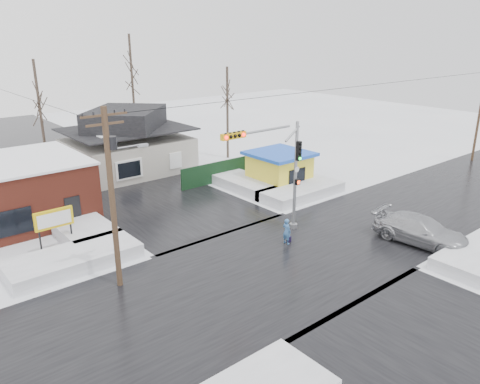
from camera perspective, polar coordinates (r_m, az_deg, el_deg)
ground at (r=26.31m, az=5.13°, el=-8.57°), size 120.00×120.00×0.00m
road_ns at (r=26.30m, az=5.13°, el=-8.55°), size 10.00×120.00×0.02m
road_ew at (r=26.30m, az=5.13°, el=-8.55°), size 120.00×10.00×0.02m
snowbank_nw at (r=27.24m, az=-19.63°, el=-7.73°), size 7.00×3.00×0.80m
snowbank_ne at (r=36.63m, az=7.48°, el=0.09°), size 7.00×3.00×0.80m
snowbank_nside_w at (r=32.18m, az=-19.52°, el=-3.58°), size 3.00×8.00×0.80m
snowbank_nside_e at (r=38.76m, az=0.05°, el=1.31°), size 3.00×8.00×0.80m
traffic_signal at (r=28.21m, az=4.68°, el=3.28°), size 6.05×0.68×7.00m
utility_pole at (r=22.81m, az=-15.27°, el=0.37°), size 3.15×0.44×9.00m
utility_pole_far at (r=51.32m, az=27.11°, el=8.09°), size 0.24×0.24×8.60m
marquee_sign at (r=28.84m, az=-21.74°, el=-3.19°), size 2.20×0.21×2.55m
house at (r=43.72m, az=-13.57°, el=5.83°), size 10.40×8.40×5.76m
kiosk at (r=38.64m, az=4.81°, el=2.84°), size 4.60×4.60×2.88m
fence at (r=39.81m, az=-2.35°, el=2.53°), size 8.00×0.12×1.80m
tree_far_left at (r=44.43m, az=-23.57°, el=12.00°), size 3.00×3.00×10.00m
tree_far_mid at (r=49.90m, az=-13.19°, el=15.47°), size 3.00×3.00×12.00m
tree_far_right at (r=46.58m, az=-1.57°, el=12.78°), size 3.00×3.00×9.00m
pedestrian at (r=28.21m, az=5.71°, el=-4.82°), size 0.42×0.61×1.60m
car at (r=30.16m, az=21.18°, el=-4.41°), size 2.98×5.94×1.66m
shopping_bag at (r=28.69m, az=5.98°, el=-5.78°), size 0.30×0.16×0.35m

